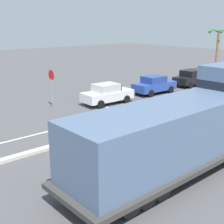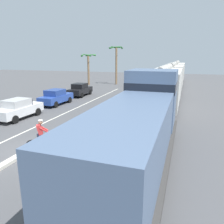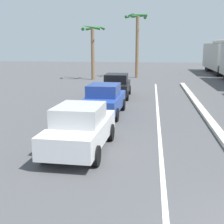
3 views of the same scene
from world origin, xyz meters
The scene contains 7 objects.
lane_stripe centered at (-2.40, 6.00, 0.00)m, with size 0.14×36.00×0.01m, color silver.
hopper_car_trailing centered at (5.82, 36.14, 2.08)m, with size 2.90×10.60×4.18m.
parked_car_white centered at (-5.14, 5.10, 0.82)m, with size 1.97×4.27×1.62m.
parked_car_blue centered at (-5.18, 10.72, 0.82)m, with size 1.94×4.25×1.62m.
parked_car_black centered at (-5.18, 16.37, 0.82)m, with size 1.89×4.23×1.62m.
palm_tree_near centered at (-8.85, 27.04, 3.99)m, with size 2.37×2.18×5.62m.
palm_tree_far centered at (-4.46, 29.51, 4.99)m, with size 2.58×2.62×6.88m.
Camera 3 is at (-2.78, -4.95, 3.60)m, focal length 50.00 mm.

